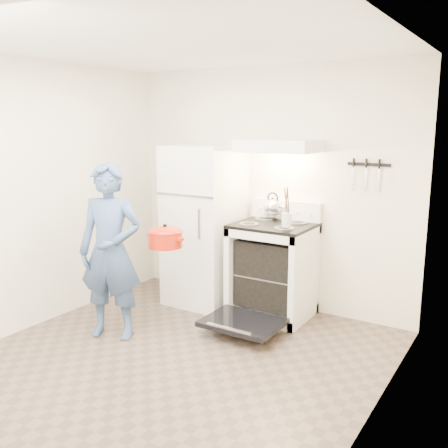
# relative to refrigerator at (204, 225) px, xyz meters

# --- Properties ---
(floor) EXTENTS (3.60, 3.60, 0.00)m
(floor) POSITION_rel_refrigerator_xyz_m (0.58, -1.45, -0.85)
(floor) COLOR brown
(floor) RESTS_ON ground
(back_wall) EXTENTS (3.20, 0.02, 2.50)m
(back_wall) POSITION_rel_refrigerator_xyz_m (0.58, 0.35, 0.40)
(back_wall) COLOR #F3E9CC
(back_wall) RESTS_ON ground
(refrigerator) EXTENTS (0.70, 0.70, 1.70)m
(refrigerator) POSITION_rel_refrigerator_xyz_m (0.00, 0.00, 0.00)
(refrigerator) COLOR white
(refrigerator) RESTS_ON floor
(stove_body) EXTENTS (0.76, 0.65, 0.92)m
(stove_body) POSITION_rel_refrigerator_xyz_m (0.81, 0.02, -0.39)
(stove_body) COLOR white
(stove_body) RESTS_ON floor
(cooktop) EXTENTS (0.76, 0.65, 0.03)m
(cooktop) POSITION_rel_refrigerator_xyz_m (0.81, 0.02, 0.09)
(cooktop) COLOR black
(cooktop) RESTS_ON stove_body
(backsplash) EXTENTS (0.76, 0.07, 0.20)m
(backsplash) POSITION_rel_refrigerator_xyz_m (0.81, 0.31, 0.20)
(backsplash) COLOR white
(backsplash) RESTS_ON cooktop
(oven_door) EXTENTS (0.70, 0.54, 0.04)m
(oven_door) POSITION_rel_refrigerator_xyz_m (0.81, -0.57, -0.72)
(oven_door) COLOR black
(oven_door) RESTS_ON floor
(oven_rack) EXTENTS (0.60, 0.52, 0.01)m
(oven_rack) POSITION_rel_refrigerator_xyz_m (0.81, 0.02, -0.41)
(oven_rack) COLOR slate
(oven_rack) RESTS_ON stove_body
(range_hood) EXTENTS (0.76, 0.50, 0.12)m
(range_hood) POSITION_rel_refrigerator_xyz_m (0.81, 0.10, 0.86)
(range_hood) COLOR white
(range_hood) RESTS_ON back_wall
(knife_strip) EXTENTS (0.40, 0.02, 0.03)m
(knife_strip) POSITION_rel_refrigerator_xyz_m (1.63, 0.33, 0.70)
(knife_strip) COLOR black
(knife_strip) RESTS_ON back_wall
(pizza_stone) EXTENTS (0.34, 0.34, 0.02)m
(pizza_stone) POSITION_rel_refrigerator_xyz_m (0.87, 0.02, -0.40)
(pizza_stone) COLOR #8C694F
(pizza_stone) RESTS_ON oven_rack
(tea_kettle) EXTENTS (0.23, 0.19, 0.28)m
(tea_kettle) POSITION_rel_refrigerator_xyz_m (0.69, 0.24, 0.24)
(tea_kettle) COLOR silver
(tea_kettle) RESTS_ON cooktop
(utensil_jar) EXTENTS (0.11, 0.11, 0.13)m
(utensil_jar) POSITION_rel_refrigerator_xyz_m (1.04, -0.17, 0.20)
(utensil_jar) COLOR silver
(utensil_jar) RESTS_ON cooktop
(person) EXTENTS (0.68, 0.57, 1.60)m
(person) POSITION_rel_refrigerator_xyz_m (-0.20, -1.20, -0.05)
(person) COLOR navy
(person) RESTS_ON floor
(dutch_oven) EXTENTS (0.39, 0.32, 0.25)m
(dutch_oven) POSITION_rel_refrigerator_xyz_m (0.14, -0.84, 0.03)
(dutch_oven) COLOR red
(dutch_oven) RESTS_ON person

